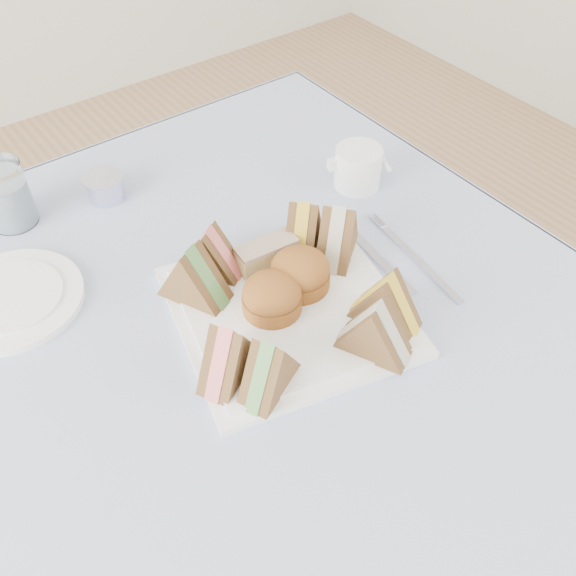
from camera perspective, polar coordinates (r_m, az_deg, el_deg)
floor at (r=1.48m, az=-3.63°, el=-23.25°), size 4.00×4.00×0.00m
table at (r=1.15m, az=-4.51°, el=-16.63°), size 0.90×0.90×0.74m
tablecloth at (r=0.83m, az=-5.96°, el=-4.69°), size 1.02×1.02×0.01m
serving_plate at (r=0.85m, az=0.00°, el=-2.06°), size 0.34×0.34×0.01m
sandwich_fl_a at (r=0.75m, az=-5.32°, el=-5.59°), size 0.10×0.08×0.08m
sandwich_fl_b at (r=0.74m, az=-1.70°, el=-6.86°), size 0.10×0.07×0.08m
sandwich_fr_a at (r=0.81m, az=8.76°, el=-0.97°), size 0.07×0.10×0.08m
sandwich_fr_b at (r=0.78m, az=7.76°, el=-3.50°), size 0.08×0.10×0.08m
sandwich_bl_a at (r=0.84m, az=-8.47°, el=1.32°), size 0.08×0.11×0.09m
sandwich_bl_b at (r=0.87m, az=-6.89°, el=3.33°), size 0.08×0.10×0.08m
sandwich_br_a at (r=0.89m, az=4.46°, el=5.05°), size 0.10×0.10×0.09m
sandwich_br_b at (r=0.91m, az=1.38°, el=5.67°), size 0.09×0.09×0.08m
scone_left at (r=0.82m, az=-1.44°, el=-0.73°), size 0.09×0.09×0.05m
scone_right at (r=0.85m, az=1.08°, el=1.43°), size 0.09×0.09×0.05m
pastry_slice at (r=0.89m, az=-1.91°, el=2.99°), size 0.09×0.04×0.04m
side_plate at (r=0.94m, az=-23.32°, el=-0.94°), size 0.20×0.20×0.01m
water_glass at (r=1.05m, az=-23.78°, el=7.58°), size 0.08×0.08×0.10m
tea_strainer at (r=1.07m, az=-15.91°, el=8.53°), size 0.08×0.08×0.04m
knife at (r=0.94m, az=7.81°, el=2.81°), size 0.03×0.18×0.00m
fork at (r=0.94m, az=11.67°, el=2.18°), size 0.03×0.18×0.00m
creamer_jug at (r=1.05m, az=6.23°, el=10.59°), size 0.10×0.10×0.07m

